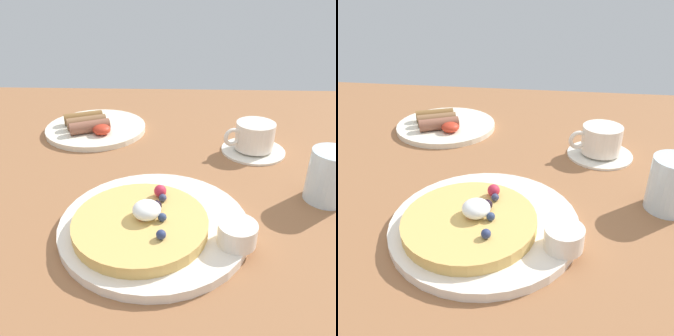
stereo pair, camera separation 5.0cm
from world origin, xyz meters
The scene contains 9 objects.
ground_plane centered at (0.00, 0.00, -0.01)m, with size 2.10×1.18×0.03m, color #93603C.
pancake_plate centered at (0.05, -0.08, 0.01)m, with size 0.26×0.26×0.01m, color white.
pancake_with_berries centered at (0.04, -0.10, 0.02)m, with size 0.18×0.18×0.04m.
syrup_ramekin centered at (0.16, -0.13, 0.03)m, with size 0.05×0.05×0.03m.
breakfast_plate centered at (-0.10, 0.26, 0.01)m, with size 0.22×0.22×0.01m, color #F1E8CF.
fried_breakfast centered at (-0.12, 0.25, 0.02)m, with size 0.12×0.14×0.03m.
coffee_saucer centered at (0.23, 0.17, 0.00)m, with size 0.13×0.13×0.01m, color white.
coffee_cup centered at (0.23, 0.17, 0.04)m, with size 0.10×0.08×0.05m.
water_glass centered at (0.31, 0.00, 0.04)m, with size 0.07×0.07×0.08m, color silver.
Camera 1 is at (0.09, -0.48, 0.32)m, focal length 38.26 mm.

